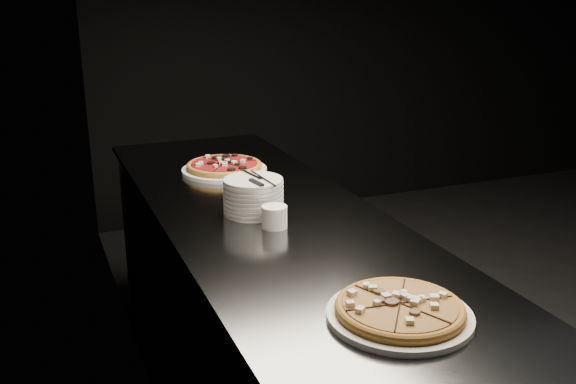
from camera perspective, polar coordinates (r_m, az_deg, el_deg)
name	(u,v)px	position (r m, az deg, el deg)	size (l,w,h in m)	color
wall_left	(155,80)	(1.98, -11.76, 9.74)	(0.02, 5.00, 2.80)	black
wall_back	(411,22)	(5.28, 10.90, 14.58)	(5.00, 0.02, 2.80)	black
counter	(273,333)	(2.39, -1.37, -12.46)	(0.74, 2.44, 0.92)	#5A5C61
pizza_mushroom	(400,310)	(1.55, 9.90, -10.34)	(0.35, 0.35, 0.04)	white
pizza_tomato	(224,167)	(2.71, -5.68, 2.22)	(0.36, 0.36, 0.04)	white
plate_stack	(253,196)	(2.20, -3.10, -0.35)	(0.20, 0.20, 0.12)	white
cutlery	(257,179)	(2.17, -2.78, 1.16)	(0.07, 0.22, 0.01)	silver
ramekin	(274,216)	(2.07, -1.22, -2.15)	(0.08, 0.08, 0.07)	white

